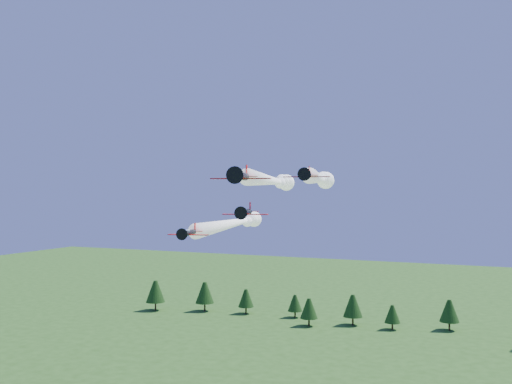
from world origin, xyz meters
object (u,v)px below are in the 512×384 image
at_px(plane_left, 236,223).
at_px(plane_slot, 246,212).
at_px(plane_right, 320,179).
at_px(plane_lead, 273,181).

xyz_separation_m(plane_left, plane_slot, (11.60, -20.52, 2.93)).
relative_size(plane_right, plane_slot, 4.88).
height_order(plane_left, plane_right, plane_right).
relative_size(plane_lead, plane_slot, 6.52).
xyz_separation_m(plane_lead, plane_right, (8.48, 3.36, 0.38)).
bearing_deg(plane_right, plane_lead, -170.89).
distance_m(plane_lead, plane_left, 14.44).
bearing_deg(plane_slot, plane_left, 106.24).
bearing_deg(plane_left, plane_right, -18.11).
xyz_separation_m(plane_left, plane_right, (18.82, -2.01, 8.90)).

